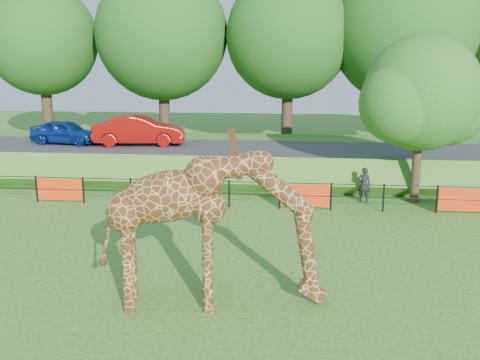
{
  "coord_description": "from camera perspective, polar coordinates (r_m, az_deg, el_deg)",
  "views": [
    {
      "loc": [
        2.55,
        -12.37,
        5.82
      ],
      "look_at": [
        0.83,
        4.2,
        2.0
      ],
      "focal_mm": 40.0,
      "sensor_mm": 36.0,
      "label": 1
    }
  ],
  "objects": [
    {
      "name": "ground",
      "position": [
        13.91,
        -5.3,
        -11.88
      ],
      "size": [
        90.0,
        90.0,
        0.0
      ],
      "primitive_type": "plane",
      "color": "#316018",
      "rests_on": "ground"
    },
    {
      "name": "giraffe",
      "position": [
        12.53,
        -2.73,
        -5.34
      ],
      "size": [
        5.41,
        1.7,
        3.8
      ],
      "primitive_type": null,
      "rotation": [
        0.0,
        0.0,
        0.14
      ],
      "color": "#4F2C10",
      "rests_on": "ground"
    },
    {
      "name": "perimeter_fence",
      "position": [
        21.2,
        -1.17,
        -1.49
      ],
      "size": [
        28.07,
        0.1,
        1.1
      ],
      "primitive_type": null,
      "color": "black",
      "rests_on": "ground"
    },
    {
      "name": "embankment",
      "position": [
        28.46,
        0.69,
        2.44
      ],
      "size": [
        40.0,
        9.0,
        1.3
      ],
      "primitive_type": "cube",
      "color": "#316018",
      "rests_on": "ground"
    },
    {
      "name": "road",
      "position": [
        26.87,
        0.4,
        3.35
      ],
      "size": [
        40.0,
        5.0,
        0.12
      ],
      "primitive_type": "cube",
      "color": "#2D2E30",
      "rests_on": "embankment"
    },
    {
      "name": "car_blue",
      "position": [
        29.4,
        -18.11,
        4.89
      ],
      "size": [
        3.87,
        2.09,
        1.25
      ],
      "primitive_type": "imported",
      "rotation": [
        0.0,
        0.0,
        1.4
      ],
      "color": "#13399E",
      "rests_on": "road"
    },
    {
      "name": "car_red",
      "position": [
        28.01,
        -10.71,
        5.22
      ],
      "size": [
        4.78,
        2.2,
        1.52
      ],
      "primitive_type": "imported",
      "rotation": [
        0.0,
        0.0,
        1.7
      ],
      "color": "#AF100C",
      "rests_on": "road"
    },
    {
      "name": "visitor",
      "position": [
        22.53,
        13.09,
        -0.49
      ],
      "size": [
        0.58,
        0.43,
        1.46
      ],
      "primitive_type": "imported",
      "rotation": [
        0.0,
        0.0,
        2.98
      ],
      "color": "black",
      "rests_on": "ground"
    },
    {
      "name": "tree_east",
      "position": [
        22.63,
        19.01,
        8.32
      ],
      "size": [
        5.4,
        4.71,
        6.76
      ],
      "color": "#382819",
      "rests_on": "ground"
    },
    {
      "name": "bg_tree_line",
      "position": [
        34.41,
        5.0,
        15.15
      ],
      "size": [
        37.3,
        8.8,
        11.82
      ],
      "color": "#382819",
      "rests_on": "ground"
    }
  ]
}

